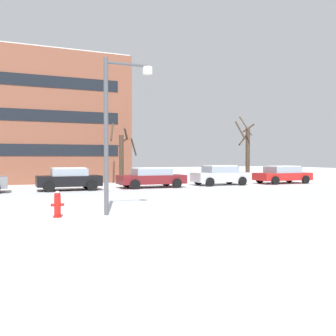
{
  "coord_description": "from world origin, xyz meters",
  "views": [
    {
      "loc": [
        -0.1,
        -15.3,
        2.04
      ],
      "look_at": [
        8.94,
        5.54,
        1.43
      ],
      "focal_mm": 41.39,
      "sensor_mm": 36.0,
      "label": 1
    }
  ],
  "objects_px": {
    "fire_hydrant": "(57,204)",
    "parked_car_black": "(69,179)",
    "parked_car_maroon": "(151,177)",
    "parked_car_red": "(282,174)",
    "street_lamp": "(115,119)",
    "parked_car_silver": "(220,175)"
  },
  "relations": [
    {
      "from": "fire_hydrant",
      "to": "parked_car_black",
      "type": "bearing_deg",
      "value": 78.95
    },
    {
      "from": "parked_car_maroon",
      "to": "parked_car_red",
      "type": "height_order",
      "value": "parked_car_red"
    },
    {
      "from": "street_lamp",
      "to": "parked_car_red",
      "type": "height_order",
      "value": "street_lamp"
    },
    {
      "from": "street_lamp",
      "to": "parked_car_silver",
      "type": "xyz_separation_m",
      "value": [
        11.16,
        11.31,
        -2.66
      ]
    },
    {
      "from": "parked_car_red",
      "to": "street_lamp",
      "type": "bearing_deg",
      "value": -146.65
    },
    {
      "from": "parked_car_silver",
      "to": "parked_car_black",
      "type": "bearing_deg",
      "value": -179.06
    },
    {
      "from": "street_lamp",
      "to": "parked_car_black",
      "type": "bearing_deg",
      "value": 89.24
    },
    {
      "from": "fire_hydrant",
      "to": "parked_car_black",
      "type": "height_order",
      "value": "parked_car_black"
    },
    {
      "from": "parked_car_black",
      "to": "parked_car_silver",
      "type": "bearing_deg",
      "value": 0.94
    },
    {
      "from": "parked_car_maroon",
      "to": "parked_car_red",
      "type": "xyz_separation_m",
      "value": [
        11.02,
        -0.16,
        0.01
      ]
    },
    {
      "from": "parked_car_maroon",
      "to": "fire_hydrant",
      "type": "bearing_deg",
      "value": -124.9
    },
    {
      "from": "street_lamp",
      "to": "parked_car_black",
      "type": "distance_m",
      "value": 11.45
    },
    {
      "from": "parked_car_silver",
      "to": "parked_car_red",
      "type": "height_order",
      "value": "parked_car_silver"
    },
    {
      "from": "parked_car_silver",
      "to": "parked_car_red",
      "type": "bearing_deg",
      "value": -3.49
    },
    {
      "from": "parked_car_black",
      "to": "parked_car_silver",
      "type": "height_order",
      "value": "parked_car_silver"
    },
    {
      "from": "street_lamp",
      "to": "parked_car_silver",
      "type": "height_order",
      "value": "street_lamp"
    },
    {
      "from": "parked_car_black",
      "to": "fire_hydrant",
      "type": "bearing_deg",
      "value": -101.05
    },
    {
      "from": "parked_car_maroon",
      "to": "parked_car_red",
      "type": "distance_m",
      "value": 11.02
    },
    {
      "from": "street_lamp",
      "to": "parked_car_silver",
      "type": "bearing_deg",
      "value": 45.37
    },
    {
      "from": "parked_car_maroon",
      "to": "parked_car_black",
      "type": "bearing_deg",
      "value": -179.9
    },
    {
      "from": "fire_hydrant",
      "to": "parked_car_maroon",
      "type": "xyz_separation_m",
      "value": [
        7.65,
        10.97,
        0.25
      ]
    },
    {
      "from": "parked_car_maroon",
      "to": "parked_car_silver",
      "type": "bearing_deg",
      "value": 1.79
    }
  ]
}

